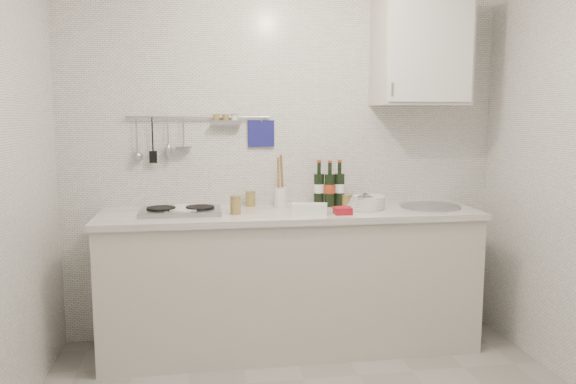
% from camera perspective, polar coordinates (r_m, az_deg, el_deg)
% --- Properties ---
extents(back_wall, '(3.00, 0.02, 2.50)m').
position_cam_1_polar(back_wall, '(3.88, -0.41, 3.62)').
color(back_wall, silver).
rests_on(back_wall, floor).
extents(counter, '(2.44, 0.64, 0.96)m').
position_cam_1_polar(counter, '(3.74, 0.38, -9.28)').
color(counter, beige).
rests_on(counter, floor).
extents(wall_rail, '(0.98, 0.09, 0.34)m').
position_cam_1_polar(wall_rail, '(3.80, -9.32, 6.08)').
color(wall_rail, '#93969B').
rests_on(wall_rail, back_wall).
extents(wall_cabinet, '(0.60, 0.38, 0.70)m').
position_cam_1_polar(wall_cabinet, '(3.96, 13.37, 13.64)').
color(wall_cabinet, beige).
rests_on(wall_cabinet, back_wall).
extents(plate_stack_hob, '(0.28, 0.27, 0.04)m').
position_cam_1_polar(plate_stack_hob, '(3.60, -10.50, -1.83)').
color(plate_stack_hob, '#4E7FB2').
rests_on(plate_stack_hob, counter).
extents(plate_stack_sink, '(0.27, 0.26, 0.09)m').
position_cam_1_polar(plate_stack_sink, '(3.74, 7.99, -1.06)').
color(plate_stack_sink, white).
rests_on(plate_stack_sink, counter).
extents(wine_bottles, '(0.21, 0.11, 0.31)m').
position_cam_1_polar(wine_bottles, '(3.81, 4.22, 0.88)').
color(wine_bottles, black).
rests_on(wine_bottles, counter).
extents(butter_dish, '(0.24, 0.16, 0.07)m').
position_cam_1_polar(butter_dish, '(3.51, 2.19, -1.72)').
color(butter_dish, white).
rests_on(butter_dish, counter).
extents(strawberry_punnet, '(0.11, 0.11, 0.04)m').
position_cam_1_polar(strawberry_punnet, '(3.52, 5.58, -1.90)').
color(strawberry_punnet, red).
rests_on(strawberry_punnet, counter).
extents(utensil_crock, '(0.09, 0.09, 0.35)m').
position_cam_1_polar(utensil_crock, '(3.79, -0.80, -0.25)').
color(utensil_crock, white).
rests_on(utensil_crock, counter).
extents(jar_a, '(0.07, 0.07, 0.11)m').
position_cam_1_polar(jar_a, '(3.82, -3.83, -0.64)').
color(jar_a, olive).
rests_on(jar_a, counter).
extents(jar_b, '(0.06, 0.06, 0.07)m').
position_cam_1_polar(jar_b, '(3.93, 5.82, -0.69)').
color(jar_b, olive).
rests_on(jar_b, counter).
extents(jar_c, '(0.07, 0.07, 0.08)m').
position_cam_1_polar(jar_c, '(3.83, 5.97, -0.83)').
color(jar_c, olive).
rests_on(jar_c, counter).
extents(jar_d, '(0.07, 0.07, 0.12)m').
position_cam_1_polar(jar_d, '(3.51, -5.36, -1.28)').
color(jar_d, olive).
rests_on(jar_d, counter).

